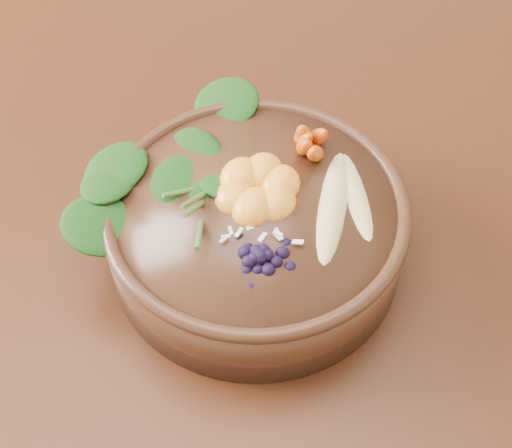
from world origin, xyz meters
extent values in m
plane|color=#381E0F|center=(0.00, 0.00, 0.00)|extent=(4.00, 4.00, 0.00)
cube|color=#422011|center=(0.00, 0.00, 0.73)|extent=(1.60, 0.90, 0.04)
cylinder|color=#472919|center=(0.27, -0.12, 0.79)|extent=(0.37, 0.37, 0.08)
ellipsoid|color=#E0CC84|center=(0.36, -0.07, 0.84)|extent=(0.10, 0.14, 0.02)
ellipsoid|color=#E0CC84|center=(0.34, -0.09, 0.84)|extent=(0.06, 0.15, 0.02)
camera|label=1|loc=(0.43, -0.50, 1.32)|focal=50.00mm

